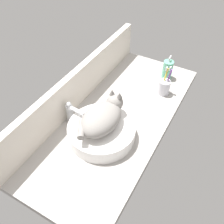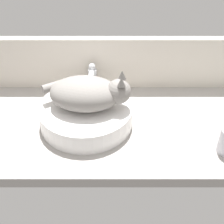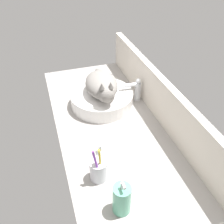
{
  "view_description": "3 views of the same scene",
  "coord_description": "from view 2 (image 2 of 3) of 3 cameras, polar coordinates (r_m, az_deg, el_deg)",
  "views": [
    {
      "loc": [
        -86.06,
        -45.42,
        101.02
      ],
      "look_at": [
        -4.48,
        0.67,
        7.2
      ],
      "focal_mm": 40.0,
      "sensor_mm": 36.0,
      "label": 1
    },
    {
      "loc": [
        -6.92,
        -90.44,
        75.53
      ],
      "look_at": [
        -6.54,
        -4.68,
        8.58
      ],
      "focal_mm": 50.0,
      "sensor_mm": 36.0,
      "label": 2
    },
    {
      "loc": [
        94.41,
        -29.52,
        82.34
      ],
      "look_at": [
        0.88,
        0.4,
        7.14
      ],
      "focal_mm": 40.0,
      "sensor_mm": 36.0,
      "label": 3
    }
  ],
  "objects": [
    {
      "name": "cat",
      "position": [
        1.1,
        -4.49,
        3.45
      ],
      "size": [
        32.14,
        18.66,
        14.0
      ],
      "color": "gray",
      "rests_on": "sink_basin"
    },
    {
      "name": "sink_basin",
      "position": [
        1.16,
        -4.94,
        -0.48
      ],
      "size": [
        34.42,
        34.42,
        7.71
      ],
      "primitive_type": "cylinder",
      "color": "white",
      "rests_on": "ground_plane"
    },
    {
      "name": "backsplash_panel",
      "position": [
        1.33,
        2.8,
        8.97
      ],
      "size": [
        126.86,
        3.6,
        22.4
      ],
      "primitive_type": "cube",
      "color": "silver",
      "rests_on": "ground_plane"
    },
    {
      "name": "faucet",
      "position": [
        1.3,
        -3.86,
        6.17
      ],
      "size": [
        3.6,
        11.85,
        13.6
      ],
      "color": "silver",
      "rests_on": "ground_plane"
    },
    {
      "name": "ground_plane",
      "position": [
        1.19,
        3.13,
        -2.61
      ],
      "size": [
        126.86,
        54.79,
        4.0
      ],
      "primitive_type": "cube",
      "color": "#9E9993"
    }
  ]
}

